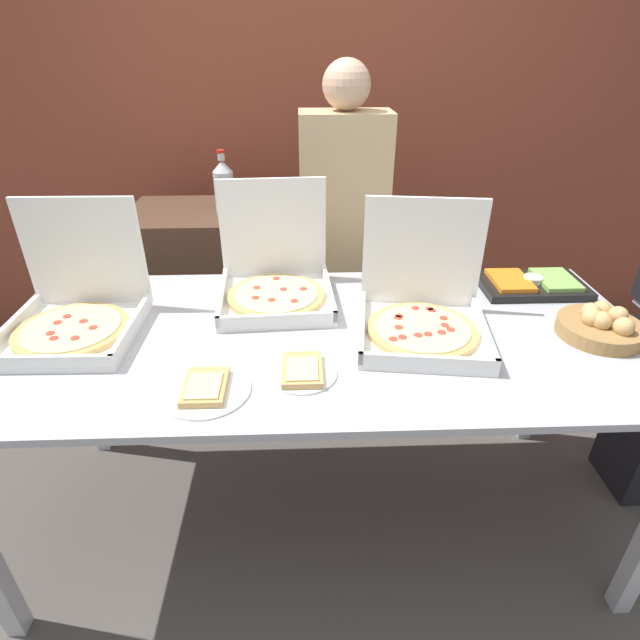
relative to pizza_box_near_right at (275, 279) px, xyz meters
name	(u,v)px	position (x,y,z in m)	size (l,w,h in m)	color
ground_plane	(320,512)	(0.16, -0.28, -0.98)	(16.00, 16.00, 0.00)	#514C47
brick_wall_behind	(309,111)	(0.16, 1.42, 0.42)	(10.00, 0.06, 2.80)	brown
buffet_table	(320,357)	(0.16, -0.28, -0.17)	(2.21, 0.98, 0.91)	#B7BABF
pizza_box_near_right	(275,279)	(0.00, 0.00, 0.00)	(0.44, 0.46, 0.42)	white
pizza_box_far_left	(75,310)	(-0.67, -0.23, 0.00)	(0.42, 0.44, 0.42)	white
pizza_box_near_left	(422,311)	(0.51, -0.27, 0.00)	(0.47, 0.48, 0.42)	white
paper_plate_front_right	(302,371)	(0.10, -0.52, -0.06)	(0.21, 0.21, 0.03)	white
paper_plate_front_left	(205,388)	(-0.18, -0.59, -0.06)	(0.26, 0.26, 0.03)	white
veggie_tray	(532,284)	(1.02, 0.03, -0.05)	(0.41, 0.25, 0.05)	black
bread_basket	(601,326)	(1.10, -0.33, -0.04)	(0.27, 0.27, 0.10)	#9E7542
sideboard_podium	(213,298)	(-0.40, 0.78, -0.48)	(0.76, 0.54, 1.01)	#4C3323
soda_bottle	(224,187)	(-0.27, 0.72, 0.16)	(0.10, 0.10, 0.31)	#B7BCC1
soda_can_silver	(241,192)	(-0.21, 0.88, 0.09)	(0.07, 0.07, 0.12)	silver
person_guest_plaid	(343,249)	(0.30, 0.51, -0.09)	(0.40, 0.22, 1.71)	black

